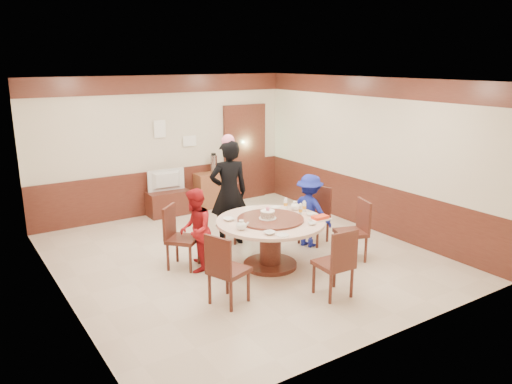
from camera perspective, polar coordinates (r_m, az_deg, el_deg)
room at (r=7.85m, az=-1.67°, el=0.02°), size 6.00×6.04×2.84m
banquet_table at (r=7.61m, az=1.66°, el=-4.78°), size 1.65×1.65×0.78m
chair_0 at (r=8.74m, az=6.67°, el=-3.82°), size 0.57×0.57×0.97m
chair_1 at (r=8.83m, az=-2.13°, el=-3.52°), size 0.44×0.45×0.97m
chair_2 at (r=7.75m, az=-8.47°, el=-6.37°), size 0.62×0.62×0.97m
chair_3 at (r=6.59m, az=-3.24°, el=-10.18°), size 0.57×0.57×0.97m
chair_4 at (r=6.85m, az=8.90°, el=-9.32°), size 0.46×0.47×0.97m
chair_5 at (r=8.09m, az=10.88°, el=-5.56°), size 0.56×0.55×0.97m
person_standing at (r=8.47m, az=-3.13°, el=-0.08°), size 0.74×0.57×1.81m
person_red at (r=7.52m, az=-6.97°, el=-4.35°), size 0.72×0.77×1.26m
person_blue at (r=8.48m, az=6.13°, el=-2.13°), size 0.72×0.92×1.25m
birthday_cake at (r=7.50m, az=1.34°, el=-2.58°), size 0.26×0.26×0.18m
teapot_left at (r=7.09m, az=-1.69°, el=-3.89°), size 0.17×0.15×0.13m
teapot_right at (r=8.03m, az=4.47°, el=-1.67°), size 0.17×0.15×0.13m
bowl_0 at (r=7.52m, az=-3.15°, el=-3.12°), size 0.17×0.17×0.04m
bowl_1 at (r=7.36m, az=6.40°, el=-3.60°), size 0.13×0.13×0.04m
bowl_2 at (r=6.94m, az=1.55°, el=-4.68°), size 0.16×0.16×0.04m
bowl_3 at (r=7.80m, az=6.26°, el=-2.54°), size 0.13×0.13×0.04m
saucer_near at (r=6.90m, az=3.05°, el=-4.93°), size 0.18×0.18×0.01m
saucer_far at (r=8.17m, az=2.26°, el=-1.74°), size 0.18×0.18×0.01m
shrimp_platter at (r=7.60m, az=7.34°, el=-2.97°), size 0.30×0.20×0.06m
bottle_0 at (r=7.80m, az=5.12°, el=-2.03°), size 0.06×0.06×0.16m
bottle_1 at (r=7.97m, az=5.54°, el=-1.69°), size 0.06×0.06×0.16m
bottle_2 at (r=8.11m, az=3.41°, el=-1.33°), size 0.06×0.06×0.16m
tv_stand at (r=10.39m, az=-9.99°, el=-1.23°), size 0.85×0.45×0.50m
television at (r=10.27m, az=-10.10°, el=1.29°), size 0.77×0.16×0.44m
side_cabinet at (r=10.82m, az=-4.87°, el=0.29°), size 0.80×0.40×0.75m
thermos at (r=10.70m, az=-4.86°, el=3.23°), size 0.15×0.15×0.38m
notice_left at (r=10.26m, az=-10.93°, el=7.10°), size 0.25×0.00×0.35m
notice_right at (r=10.56m, az=-7.58°, el=5.81°), size 0.30×0.00×0.22m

